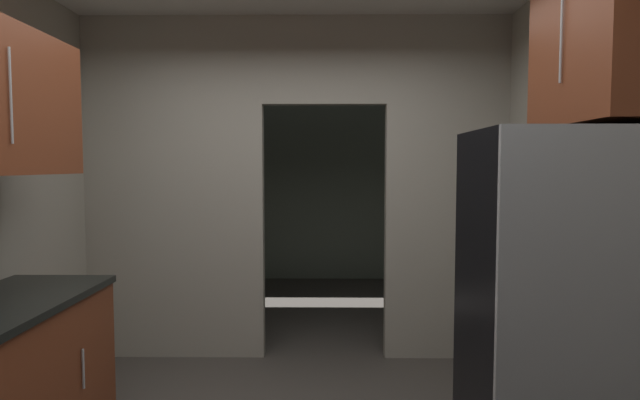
% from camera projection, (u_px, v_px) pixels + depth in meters
% --- Properties ---
extents(kitchen_partition, '(3.41, 0.12, 2.76)m').
position_uv_depth(kitchen_partition, '(288.00, 178.00, 4.25)').
color(kitchen_partition, '#ADA899').
rests_on(kitchen_partition, ground).
extents(adjoining_room_shell, '(3.41, 3.06, 2.76)m').
position_uv_depth(adjoining_room_shell, '(305.00, 182.00, 6.30)').
color(adjoining_room_shell, gray).
rests_on(adjoining_room_shell, ground).
extents(refrigerator, '(0.77, 0.71, 1.73)m').
position_uv_depth(refrigerator, '(556.00, 318.00, 2.42)').
color(refrigerator, black).
rests_on(refrigerator, ground).
extents(upper_cabinet_fridgeside, '(0.36, 0.85, 0.98)m').
position_uv_depth(upper_cabinet_fridgeside, '(601.00, 19.00, 2.43)').
color(upper_cabinet_fridgeside, brown).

